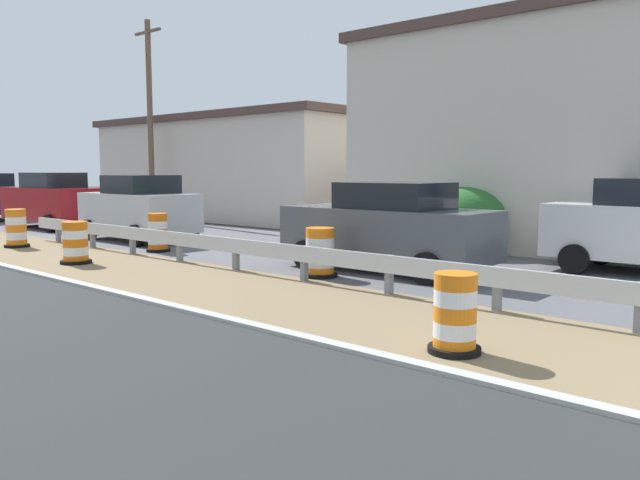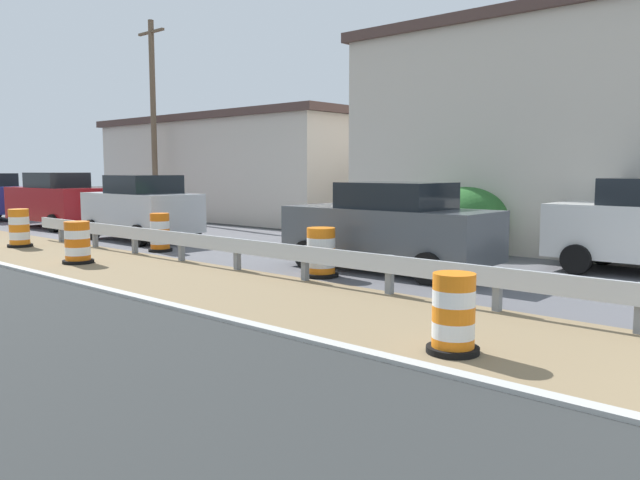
{
  "view_description": "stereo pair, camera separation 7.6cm",
  "coord_description": "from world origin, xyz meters",
  "views": [
    {
      "loc": [
        -7.23,
        0.98,
        2.21
      ],
      "look_at": [
        0.42,
        7.78,
        1.08
      ],
      "focal_mm": 35.69,
      "sensor_mm": 36.0,
      "label": 1
    },
    {
      "loc": [
        -7.18,
        0.93,
        2.21
      ],
      "look_at": [
        0.42,
        7.78,
        1.08
      ],
      "focal_mm": 35.69,
      "sensor_mm": 36.0,
      "label": 2
    }
  ],
  "objects": [
    {
      "name": "car_lead_near_lane",
      "position": [
        3.8,
        18.31,
        1.02
      ],
      "size": [
        2.14,
        4.13,
        2.04
      ],
      "rotation": [
        0.0,
        0.0,
        1.56
      ],
      "color": "silver",
      "rests_on": "ground"
    },
    {
      "name": "bush_roadside",
      "position": [
        7.78,
        9.25,
        0.88
      ],
      "size": [
        2.23,
        2.23,
        1.76
      ],
      "primitive_type": "ellipsoid",
      "color": "#286028",
      "rests_on": "ground"
    },
    {
      "name": "car_lead_far_lane",
      "position": [
        3.99,
        24.47,
        1.05
      ],
      "size": [
        2.12,
        4.64,
        2.1
      ],
      "rotation": [
        0.0,
        0.0,
        1.61
      ],
      "color": "maroon",
      "rests_on": "ground"
    },
    {
      "name": "roadside_shop_near",
      "position": [
        11.88,
        8.43,
        3.18
      ],
      "size": [
        7.75,
        10.64,
        6.34
      ],
      "color": "beige",
      "rests_on": "ground"
    },
    {
      "name": "traffic_barrel_far",
      "position": [
        0.07,
        15.18,
        0.45
      ],
      "size": [
        0.72,
        0.72,
        1.0
      ],
      "color": "orange",
      "rests_on": "ground"
    },
    {
      "name": "utility_pole_mid",
      "position": [
        8.73,
        24.97,
        4.43
      ],
      "size": [
        0.24,
        1.8,
        8.55
      ],
      "color": "brown",
      "rests_on": "ground"
    },
    {
      "name": "traffic_barrel_close",
      "position": [
        2.51,
        9.63,
        0.46
      ],
      "size": [
        0.74,
        0.74,
        1.02
      ],
      "color": "orange",
      "rests_on": "ground"
    },
    {
      "name": "car_distant_b",
      "position": [
        4.05,
        9.01,
        0.97
      ],
      "size": [
        2.11,
        4.77,
        1.94
      ],
      "rotation": [
        0.0,
        0.0,
        1.59
      ],
      "color": "#4C5156",
      "rests_on": "ground"
    },
    {
      "name": "traffic_barrel_nearest",
      "position": [
        -0.53,
        4.75,
        0.44
      ],
      "size": [
        0.64,
        0.64,
        0.98
      ],
      "color": "orange",
      "rests_on": "ground"
    },
    {
      "name": "roadside_shop_far",
      "position": [
        13.7,
        23.54,
        2.31
      ],
      "size": [
        8.86,
        14.6,
        4.6
      ],
      "color": "beige",
      "rests_on": "ground"
    },
    {
      "name": "traffic_barrel_farther",
      "position": [
        0.52,
        19.48,
        0.49
      ],
      "size": [
        0.69,
        0.69,
        1.09
      ],
      "color": "orange",
      "rests_on": "ground"
    },
    {
      "name": "utility_pole_near",
      "position": [
        9.37,
        6.83,
        4.83
      ],
      "size": [
        0.24,
        1.8,
        9.34
      ],
      "color": "brown",
      "rests_on": "ground"
    },
    {
      "name": "traffic_barrel_mid",
      "position": [
        2.62,
        15.59,
        0.47
      ],
      "size": [
        0.64,
        0.64,
        1.04
      ],
      "color": "orange",
      "rests_on": "ground"
    }
  ]
}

